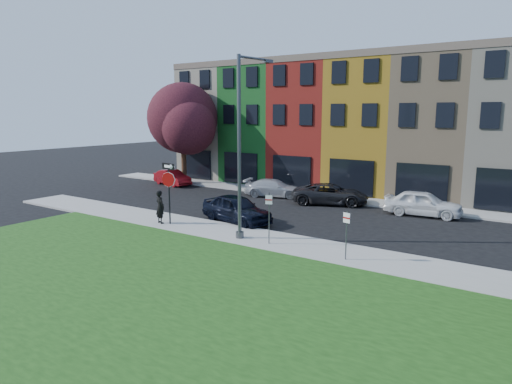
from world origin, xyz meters
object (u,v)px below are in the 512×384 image
Objects in this scene: man at (160,207)px; stop_sign at (169,181)px; street_lamp at (242,148)px; sedan_near at (237,209)px.

stop_sign is at bearing -143.93° from man.
man is 0.21× the size of street_lamp.
street_lamp is (4.91, 0.06, 2.00)m from stop_sign.
street_lamp reaches higher than sedan_near.
sedan_near is 0.56× the size of street_lamp.
stop_sign is 0.39× the size of street_lamp.
man is at bearing 146.09° from sedan_near.
sedan_near is 5.14m from street_lamp.
stop_sign is 0.68× the size of sedan_near.
man is at bearing -170.63° from street_lamp.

